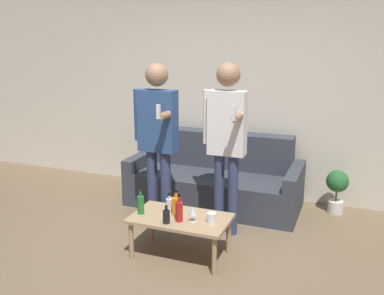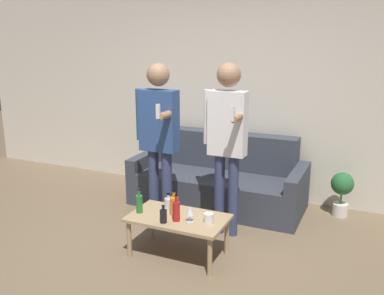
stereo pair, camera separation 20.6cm
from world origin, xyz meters
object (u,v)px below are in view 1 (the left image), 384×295
at_px(coffee_table, 180,222).
at_px(person_standing_right, 227,133).
at_px(bottle_orange, 170,204).
at_px(person_standing_left, 157,132).
at_px(couch, 215,180).

height_order(coffee_table, person_standing_right, person_standing_right).
xyz_separation_m(bottle_orange, person_standing_left, (-0.33, 0.44, 0.60)).
relative_size(couch, person_standing_right, 1.16).
bearing_deg(couch, person_standing_right, -64.90).
distance_m(couch, bottle_orange, 1.31).
bearing_deg(coffee_table, bottle_orange, 148.80).
xyz_separation_m(coffee_table, person_standing_left, (-0.48, 0.53, 0.71)).
relative_size(couch, bottle_orange, 11.78).
relative_size(person_standing_left, person_standing_right, 0.99).
height_order(bottle_orange, person_standing_right, person_standing_right).
bearing_deg(bottle_orange, couch, 88.43).
bearing_deg(coffee_table, person_standing_right, 68.45).
distance_m(couch, person_standing_right, 1.15).
xyz_separation_m(couch, person_standing_right, (0.36, -0.76, 0.78)).
relative_size(bottle_orange, person_standing_right, 0.10).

